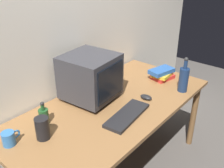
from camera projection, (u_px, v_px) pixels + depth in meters
The scene contains 10 objects.
back_wall at pixel (66, 27), 2.06m from camera, with size 4.00×0.08×2.50m, color silver.
desk at pixel (112, 112), 2.07m from camera, with size 1.77×0.84×0.71m.
crt_monitor at pixel (90, 77), 2.03m from camera, with size 0.42×0.42×0.37m.
keyboard at pixel (127, 115), 1.88m from camera, with size 0.42×0.15×0.02m, color black.
computer_mouse at pixel (146, 97), 2.10m from camera, with size 0.06×0.10×0.04m, color black.
bottle_tall at pixel (184, 79), 2.18m from camera, with size 0.08×0.08×0.31m.
bottle_short at pixel (44, 116), 1.78m from camera, with size 0.07×0.07×0.17m.
book_stack at pixel (162, 74), 2.42m from camera, with size 0.26×0.19×0.10m.
mug at pixel (9, 138), 1.59m from camera, with size 0.12×0.08×0.09m.
metal_canister at pixel (42, 128), 1.64m from camera, with size 0.09×0.09×0.15m, color black.
Camera 1 is at (-1.34, -1.11, 1.78)m, focal length 41.77 mm.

